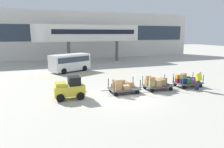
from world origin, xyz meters
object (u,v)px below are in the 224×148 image
baggage_cart_tail (187,80)px  shuttle_van (70,61)px  baggage_tug (70,88)px  baggage_cart_lead (122,86)px  baggage_handler (198,80)px  safety_cone_near (83,87)px  baggage_cart_middle (156,83)px

baggage_cart_tail → shuttle_van: (-8.22, 11.02, 0.67)m
baggage_cart_tail → baggage_tug: bearing=179.5°
baggage_cart_lead → baggage_handler: baggage_handler is taller
shuttle_van → safety_cone_near: bearing=-93.2°
baggage_tug → safety_cone_near: 2.23m
baggage_tug → baggage_cart_middle: size_ratio=0.70×
baggage_cart_middle → shuttle_van: bearing=115.5°
baggage_cart_middle → baggage_cart_tail: bearing=-0.6°
baggage_cart_lead → baggage_cart_middle: 3.01m
baggage_cart_tail → safety_cone_near: (-8.73, 1.83, -0.29)m
baggage_cart_lead → baggage_cart_tail: bearing=-0.7°
baggage_cart_middle → safety_cone_near: 6.03m
baggage_cart_middle → safety_cone_near: (-5.74, 1.80, -0.30)m
baggage_cart_middle → baggage_tug: bearing=179.6°
baggage_cart_lead → shuttle_van: 11.20m
baggage_tug → baggage_cart_lead: size_ratio=0.70×
safety_cone_near → baggage_tug: bearing=-126.7°
baggage_cart_middle → shuttle_van: shuttle_van is taller
baggage_tug → baggage_cart_lead: 4.04m
shuttle_van → baggage_tug: bearing=-99.4°
baggage_cart_lead → shuttle_van: (-2.23, 10.95, 0.69)m
baggage_cart_lead → safety_cone_near: baggage_cart_lead is taller
shuttle_van → safety_cone_near: 9.26m
baggage_tug → safety_cone_near: (1.30, 1.75, -0.48)m
baggage_cart_lead → baggage_tug: bearing=179.8°
baggage_cart_lead → baggage_cart_middle: baggage_cart_lead is taller
baggage_cart_middle → shuttle_van: size_ratio=0.58×
baggage_cart_tail → shuttle_van: bearing=126.7°
baggage_cart_lead → safety_cone_near: 3.26m
baggage_tug → baggage_handler: (10.15, -1.32, 0.11)m
safety_cone_near → baggage_handler: bearing=-19.1°
baggage_tug → safety_cone_near: bearing=53.3°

